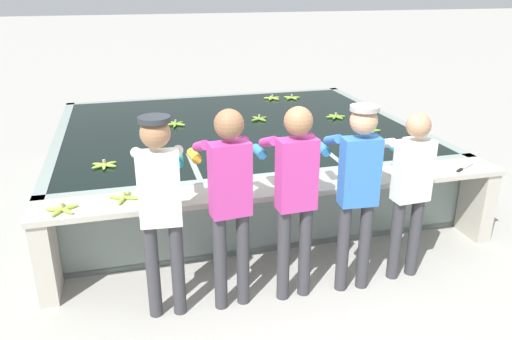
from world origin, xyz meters
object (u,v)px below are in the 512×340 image
object	(u,v)px
worker_1	(229,192)
banana_bunch_floating_3	(104,165)
banana_bunch_floating_4	(371,131)
banana_bunch_floating_7	(236,140)
worker_4	(409,182)
banana_bunch_floating_1	(154,135)
worker_2	(295,186)
banana_bunch_ledge_1	(351,173)
banana_bunch_floating_8	(176,124)
banana_bunch_floating_0	(272,98)
banana_bunch_floating_5	(292,98)
banana_bunch_ledge_0	(124,197)
worker_0	(160,199)
banana_bunch_floating_6	(336,117)
worker_3	(357,181)
banana_bunch_floating_2	(259,119)
banana_bunch_ledge_2	(62,209)
knife_1	(423,165)
knife_0	(463,168)

from	to	relation	value
worker_1	banana_bunch_floating_3	size ratio (longest dim) A/B	6.17
banana_bunch_floating_4	banana_bunch_floating_7	bearing A→B (deg)	177.95
worker_4	banana_bunch_floating_7	size ratio (longest dim) A/B	5.63
banana_bunch_floating_1	worker_4	bearing A→B (deg)	-49.13
worker_2	banana_bunch_ledge_1	bearing A→B (deg)	37.32
banana_bunch_floating_1	banana_bunch_ledge_1	size ratio (longest dim) A/B	0.96
banana_bunch_floating_1	banana_bunch_floating_4	size ratio (longest dim) A/B	0.95
banana_bunch_floating_1	banana_bunch_floating_8	xyz separation A→B (m)	(0.32, 0.42, -0.00)
worker_1	banana_bunch_floating_0	world-z (taller)	worker_1
worker_2	banana_bunch_floating_5	world-z (taller)	worker_2
banana_bunch_ledge_0	banana_bunch_ledge_1	bearing A→B (deg)	0.96
banana_bunch_floating_5	worker_0	bearing A→B (deg)	-121.64
banana_bunch_floating_0	banana_bunch_floating_7	distance (m)	2.32
banana_bunch_floating_4	banana_bunch_floating_0	bearing A→B (deg)	107.37
worker_4	banana_bunch_floating_6	world-z (taller)	worker_4
banana_bunch_floating_6	worker_0	bearing A→B (deg)	-134.85
banana_bunch_ledge_1	banana_bunch_floating_0	bearing A→B (deg)	86.42
worker_3	worker_0	bearing A→B (deg)	178.30
worker_4	banana_bunch_floating_7	distance (m)	2.24
worker_4	banana_bunch_floating_5	bearing A→B (deg)	86.49
banana_bunch_floating_6	banana_bunch_floating_7	world-z (taller)	same
banana_bunch_floating_2	banana_bunch_ledge_2	xyz separation A→B (m)	(-2.36, -2.38, 0.00)
banana_bunch_floating_0	banana_bunch_floating_5	bearing A→B (deg)	-8.90
banana_bunch_ledge_1	knife_1	bearing A→B (deg)	1.42
banana_bunch_floating_8	knife_0	xyz separation A→B (m)	(2.64, -2.42, -0.01)
banana_bunch_floating_3	banana_bunch_floating_6	world-z (taller)	same
worker_0	banana_bunch_floating_2	size ratio (longest dim) A/B	6.40
worker_4	banana_bunch_floating_5	distance (m)	3.95
worker_2	worker_3	size ratio (longest dim) A/B	1.01
worker_4	banana_bunch_ledge_1	world-z (taller)	worker_4
banana_bunch_floating_0	banana_bunch_floating_6	xyz separation A→B (m)	(0.52, -1.35, -0.00)
banana_bunch_floating_5	banana_bunch_ledge_2	distance (m)	4.77
worker_2	knife_0	bearing A→B (deg)	13.06
banana_bunch_floating_3	banana_bunch_ledge_1	distance (m)	2.52
worker_0	banana_bunch_floating_5	xyz separation A→B (m)	(2.44, 3.96, -0.20)
worker_0	knife_0	size ratio (longest dim) A/B	5.39
banana_bunch_floating_6	knife_1	distance (m)	2.05
banana_bunch_floating_1	banana_bunch_floating_5	xyz separation A→B (m)	(2.33, 1.53, -0.00)
worker_0	banana_bunch_floating_6	world-z (taller)	worker_0
banana_bunch_floating_3	banana_bunch_ledge_2	xyz separation A→B (m)	(-0.32, -1.02, 0.00)
banana_bunch_ledge_0	knife_0	xyz separation A→B (m)	(3.35, -0.12, -0.01)
banana_bunch_floating_4	knife_1	world-z (taller)	banana_bunch_floating_4
banana_bunch_floating_3	banana_bunch_ledge_0	world-z (taller)	banana_bunch_ledge_0
worker_1	banana_bunch_floating_5	distance (m)	4.40
worker_2	knife_0	distance (m)	2.04
worker_2	worker_0	bearing A→B (deg)	178.49
banana_bunch_ledge_1	banana_bunch_floating_7	bearing A→B (deg)	122.19
banana_bunch_floating_2	worker_2	bearing A→B (deg)	-99.54
banana_bunch_floating_4	banana_bunch_floating_8	size ratio (longest dim) A/B	1.02
banana_bunch_floating_2	banana_bunch_ledge_0	distance (m)	2.93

